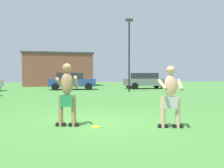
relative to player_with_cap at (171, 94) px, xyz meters
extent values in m
plane|color=#4C8E3D|center=(-1.84, 1.19, -0.89)|extent=(80.00, 80.00, 0.00)
cube|color=black|center=(0.19, -0.04, -0.84)|extent=(0.28, 0.18, 0.09)
cylinder|color=#E0AD89|center=(0.19, -0.04, -0.48)|extent=(0.13, 0.13, 0.81)
cube|color=black|center=(-0.18, 0.06, -0.84)|extent=(0.28, 0.18, 0.09)
cylinder|color=#E0AD89|center=(-0.18, 0.06, -0.48)|extent=(0.13, 0.13, 0.81)
cube|color=#B7B7BC|center=(0.00, 0.01, -0.22)|extent=(0.40, 0.32, 0.29)
ellipsoid|color=#E0AD89|center=(0.00, 0.01, 0.21)|extent=(0.38, 0.30, 0.58)
cylinder|color=#E0AD89|center=(0.19, -0.15, 0.24)|extent=(0.24, 0.55, 0.30)
cylinder|color=#E0AD89|center=(-0.24, -0.03, 0.24)|extent=(0.14, 0.56, 0.28)
sphere|color=#E0AD89|center=(0.00, 0.01, 0.62)|extent=(0.22, 0.22, 0.22)
cone|color=orange|center=(0.00, 0.01, 0.69)|extent=(0.29, 0.29, 0.12)
cube|color=black|center=(-2.81, 0.78, -0.84)|extent=(0.28, 0.18, 0.09)
cylinder|color=tan|center=(-2.81, 0.78, -0.46)|extent=(0.13, 0.13, 0.84)
cube|color=black|center=(-2.47, 0.69, -0.84)|extent=(0.28, 0.18, 0.09)
cylinder|color=tan|center=(-2.47, 0.69, -0.46)|extent=(0.13, 0.13, 0.84)
cube|color=#28844C|center=(-2.64, 0.74, -0.19)|extent=(0.40, 0.32, 0.30)
ellipsoid|color=tan|center=(-2.64, 0.74, 0.26)|extent=(0.37, 0.30, 0.61)
cylinder|color=tan|center=(-2.83, 0.89, 0.29)|extent=(0.23, 0.58, 0.30)
cylinder|color=tan|center=(-2.40, 0.77, 0.29)|extent=(0.16, 0.55, 0.37)
sphere|color=tan|center=(-2.64, 0.74, 0.69)|extent=(0.23, 0.23, 0.23)
cylinder|color=yellow|center=(-1.88, 0.44, -0.87)|extent=(0.26, 0.26, 0.03)
cube|color=#2D478C|center=(-1.83, 17.44, -0.22)|extent=(4.36, 1.96, 0.70)
cube|color=#282D33|center=(-2.03, 17.45, 0.41)|extent=(2.46, 1.67, 0.56)
cylinder|color=black|center=(-0.29, 18.29, -0.57)|extent=(0.65, 0.24, 0.64)
cylinder|color=black|center=(-0.36, 16.49, -0.57)|extent=(0.65, 0.24, 0.64)
cylinder|color=black|center=(-3.30, 18.40, -0.57)|extent=(0.65, 0.24, 0.64)
cylinder|color=black|center=(-3.37, 16.60, -0.57)|extent=(0.65, 0.24, 0.64)
cube|color=slate|center=(5.56, 17.56, -0.22)|extent=(4.36, 1.96, 0.70)
cube|color=#282D33|center=(5.36, 17.55, 0.41)|extent=(2.47, 1.67, 0.56)
cylinder|color=black|center=(7.03, 18.51, -0.57)|extent=(0.65, 0.24, 0.64)
cylinder|color=black|center=(7.10, 16.71, -0.57)|extent=(0.65, 0.24, 0.64)
cylinder|color=black|center=(4.03, 18.40, -0.57)|extent=(0.65, 0.24, 0.64)
cylinder|color=black|center=(4.09, 16.60, -0.57)|extent=(0.65, 0.24, 0.64)
cylinder|color=black|center=(2.63, 13.45, 1.96)|extent=(0.12, 0.12, 5.70)
cube|color=#333338|center=(2.63, 13.45, 4.96)|extent=(0.60, 0.24, 0.20)
cube|color=brown|center=(-3.15, 26.51, 1.11)|extent=(8.25, 5.39, 3.99)
cube|color=#3F3F44|center=(-3.15, 26.51, 3.18)|extent=(8.58, 5.60, 0.16)
camera|label=1|loc=(-2.77, -5.92, 0.50)|focal=39.30mm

